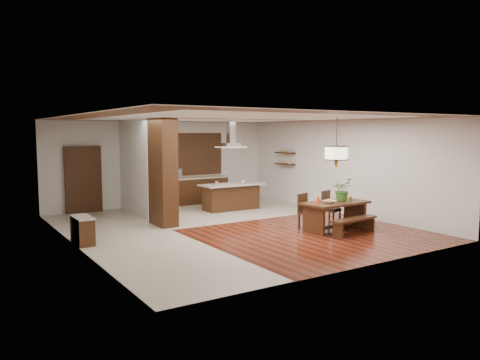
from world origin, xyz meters
TOP-DOWN VIEW (x-y plane):
  - room_shell at (0.00, 0.00)m, footprint 9.00×9.04m
  - tile_hallway at (-2.75, 0.00)m, footprint 2.50×9.00m
  - tile_kitchen at (1.25, 2.50)m, footprint 5.50×4.00m
  - soffit_band at (0.00, 0.00)m, footprint 8.00×9.00m
  - partition_pier at (-1.40, 1.20)m, footprint 0.45×1.00m
  - partition_stub at (-1.40, 3.30)m, footprint 0.18×2.40m
  - hallway_console at (-3.81, 0.20)m, footprint 0.37×0.88m
  - hallway_doorway at (-2.70, 4.40)m, footprint 1.10×0.20m
  - rear_counter at (1.00, 4.20)m, footprint 2.60×0.62m
  - kitchen_window at (1.00, 4.46)m, footprint 2.60×0.08m
  - shelf_lower at (3.87, 2.60)m, footprint 0.26×0.90m
  - shelf_upper at (3.87, 2.60)m, footprint 0.26×0.90m
  - dining_table at (2.08, -1.78)m, footprint 1.82×0.98m
  - dining_bench at (2.12, -2.42)m, footprint 1.48×0.49m
  - dining_chair_left at (1.61, -1.26)m, footprint 0.48×0.48m
  - dining_chair_right at (2.49, -1.21)m, footprint 0.50×0.50m
  - pendant_lantern at (2.08, -1.78)m, footprint 0.64×0.64m
  - foliage_plant at (2.34, -1.74)m, footprint 0.66×0.62m
  - fruit_bowl at (1.80, -1.86)m, footprint 0.34×0.34m
  - napkin_cone at (1.54, -1.72)m, footprint 0.18×0.18m
  - gold_ornament at (2.62, -1.82)m, footprint 0.09×0.09m
  - kitchen_island at (1.49, 2.39)m, footprint 2.08×0.91m
  - range_hood at (1.49, 2.39)m, footprint 0.90×0.55m
  - island_cup at (1.88, 2.29)m, footprint 0.14×0.14m
  - microwave at (0.19, 4.16)m, footprint 0.71×0.59m

SIDE VIEW (x-z plane):
  - tile_hallway at x=-2.75m, z-range 0.00..0.01m
  - tile_kitchen at x=1.25m, z-range 0.00..0.01m
  - dining_bench at x=2.12m, z-range 0.00..0.41m
  - hallway_console at x=-3.81m, z-range 0.00..0.63m
  - kitchen_island at x=1.49m, z-range 0.01..0.87m
  - dining_chair_left at x=1.61m, z-range 0.00..0.92m
  - dining_chair_right at x=2.49m, z-range 0.00..0.93m
  - rear_counter at x=1.00m, z-range 0.00..0.95m
  - dining_table at x=2.08m, z-range 0.17..0.91m
  - fruit_bowl at x=1.80m, z-range 0.74..0.81m
  - gold_ornament at x=2.62m, z-range 0.74..0.84m
  - napkin_cone at x=1.54m, z-range 0.74..0.96m
  - island_cup at x=1.88m, z-range 0.86..0.95m
  - foliage_plant at x=2.34m, z-range 0.74..1.33m
  - hallway_doorway at x=-2.70m, z-range 0.00..2.10m
  - microwave at x=0.19m, z-range 0.95..1.29m
  - shelf_lower at x=3.87m, z-range 1.38..1.42m
  - partition_pier at x=-1.40m, z-range 0.00..2.90m
  - partition_stub at x=-1.40m, z-range 0.00..2.90m
  - kitchen_window at x=1.00m, z-range 1.00..2.50m
  - shelf_upper at x=3.87m, z-range 1.78..1.82m
  - room_shell at x=0.00m, z-range 0.60..3.52m
  - pendant_lantern at x=2.08m, z-range 1.59..2.90m
  - range_hood at x=1.49m, z-range 2.03..2.90m
  - soffit_band at x=0.00m, z-range 2.88..2.89m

